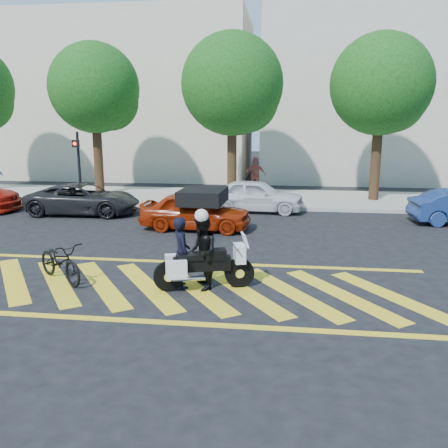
# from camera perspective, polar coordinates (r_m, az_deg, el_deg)

# --- Properties ---
(ground) EXTENTS (90.00, 90.00, 0.00)m
(ground) POSITION_cam_1_polar(r_m,az_deg,el_deg) (11.02, -6.18, -7.56)
(ground) COLOR black
(ground) RESTS_ON ground
(sidewalk) EXTENTS (60.00, 5.00, 0.15)m
(sidewalk) POSITION_cam_1_polar(r_m,az_deg,el_deg) (22.49, 0.94, 3.16)
(sidewalk) COLOR #9E998E
(sidewalk) RESTS_ON ground
(crosswalk) EXTENTS (12.33, 4.00, 0.01)m
(crosswalk) POSITION_cam_1_polar(r_m,az_deg,el_deg) (11.03, -6.38, -7.53)
(crosswalk) COLOR yellow
(crosswalk) RESTS_ON ground
(building_left) EXTENTS (16.00, 8.00, 10.00)m
(building_left) POSITION_cam_1_polar(r_m,az_deg,el_deg) (32.78, -11.65, 14.54)
(building_left) COLOR beige
(building_left) RESTS_ON ground
(building_right) EXTENTS (16.00, 8.00, 11.00)m
(building_right) POSITION_cam_1_polar(r_m,az_deg,el_deg) (31.76, 19.92, 15.04)
(building_right) COLOR beige
(building_right) RESTS_ON ground
(tree_left) EXTENTS (4.20, 4.20, 7.26)m
(tree_left) POSITION_cam_1_polar(r_m,az_deg,el_deg) (23.84, -14.97, 15.16)
(tree_left) COLOR black
(tree_left) RESTS_ON ground
(tree_center) EXTENTS (4.60, 4.60, 7.56)m
(tree_center) POSITION_cam_1_polar(r_m,az_deg,el_deg) (22.27, 1.35, 16.03)
(tree_center) COLOR black
(tree_center) RESTS_ON ground
(tree_right) EXTENTS (4.40, 4.40, 7.41)m
(tree_right) POSITION_cam_1_polar(r_m,az_deg,el_deg) (22.52, 18.65, 15.23)
(tree_right) COLOR black
(tree_right) RESTS_ON ground
(signal_pole) EXTENTS (0.28, 0.43, 3.20)m
(signal_pole) POSITION_cam_1_polar(r_m,az_deg,el_deg) (21.80, -17.13, 7.19)
(signal_pole) COLOR black
(signal_pole) RESTS_ON ground
(officer_bike) EXTENTS (0.62, 0.71, 1.63)m
(officer_bike) POSITION_cam_1_polar(r_m,az_deg,el_deg) (10.77, -5.12, -3.44)
(officer_bike) COLOR black
(officer_bike) RESTS_ON ground
(bicycle) EXTENTS (1.85, 1.61, 0.96)m
(bicycle) POSITION_cam_1_polar(r_m,az_deg,el_deg) (11.86, -19.12, -4.27)
(bicycle) COLOR black
(bicycle) RESTS_ON ground
(police_motorcycle) EXTENTS (2.24, 1.04, 1.01)m
(police_motorcycle) POSITION_cam_1_polar(r_m,az_deg,el_deg) (10.69, -2.58, -5.03)
(police_motorcycle) COLOR black
(police_motorcycle) RESTS_ON ground
(officer_moto) EXTENTS (0.85, 0.97, 1.70)m
(officer_moto) POSITION_cam_1_polar(r_m,az_deg,el_deg) (10.61, -2.68, -3.46)
(officer_moto) COLOR black
(officer_moto) RESTS_ON ground
(red_convertible) EXTENTS (3.88, 1.74, 1.30)m
(red_convertible) POSITION_cam_1_polar(r_m,az_deg,el_deg) (16.36, -3.44, 1.57)
(red_convertible) COLOR #902006
(red_convertible) RESTS_ON ground
(parked_mid_left) EXTENTS (4.47, 2.16, 1.23)m
(parked_mid_left) POSITION_cam_1_polar(r_m,az_deg,el_deg) (19.80, -16.53, 2.91)
(parked_mid_left) COLOR black
(parked_mid_left) RESTS_ON ground
(parked_mid_right) EXTENTS (4.02, 1.86, 1.33)m
(parked_mid_right) POSITION_cam_1_polar(r_m,az_deg,el_deg) (19.53, 3.84, 3.43)
(parked_mid_right) COLOR silver
(parked_mid_right) RESTS_ON ground
(pedestrian_right) EXTENTS (1.05, 0.49, 1.75)m
(pedestrian_right) POSITION_cam_1_polar(r_m,az_deg,el_deg) (23.63, 3.79, 5.92)
(pedestrian_right) COLOR #994E45
(pedestrian_right) RESTS_ON sidewalk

